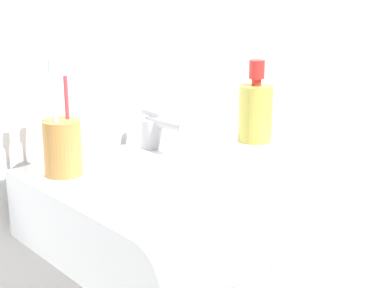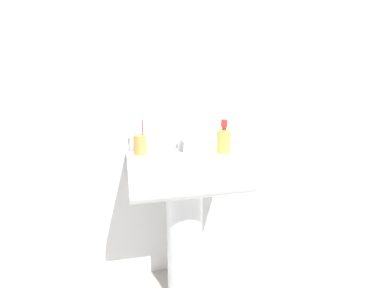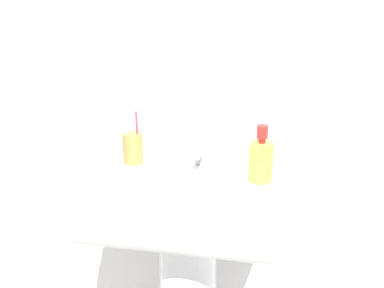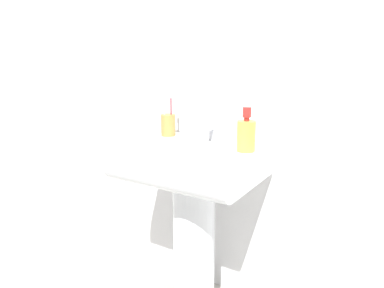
# 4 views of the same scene
# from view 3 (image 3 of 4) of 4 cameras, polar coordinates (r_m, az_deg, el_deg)

# --- Properties ---
(wall_back) EXTENTS (5.00, 0.05, 2.40)m
(wall_back) POSITION_cam_3_polar(r_m,az_deg,el_deg) (1.56, 1.26, 14.28)
(wall_back) COLOR white
(wall_back) RESTS_ON ground
(sink_basin) EXTENTS (0.54, 0.45, 0.13)m
(sink_basin) POSITION_cam_3_polar(r_m,az_deg,el_deg) (1.42, -0.93, -7.29)
(sink_basin) COLOR white
(sink_basin) RESTS_ON sink_pedestal
(faucet) EXTENTS (0.05, 0.13, 0.08)m
(faucet) POSITION_cam_3_polar(r_m,az_deg,el_deg) (1.53, 1.16, -1.13)
(faucet) COLOR #B7B7BC
(faucet) RESTS_ON sink_basin
(toothbrush_cup) EXTENTS (0.07, 0.07, 0.20)m
(toothbrush_cup) POSITION_cam_3_polar(r_m,az_deg,el_deg) (1.56, -7.02, -0.38)
(toothbrush_cup) COLOR #D19347
(toothbrush_cup) RESTS_ON sink_basin
(soap_bottle) EXTENTS (0.07, 0.07, 0.17)m
(soap_bottle) POSITION_cam_3_polar(r_m,az_deg,el_deg) (1.42, 8.19, -1.88)
(soap_bottle) COLOR gold
(soap_bottle) RESTS_ON sink_basin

